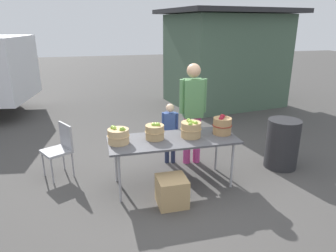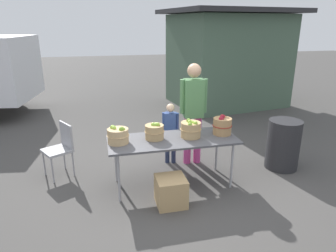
% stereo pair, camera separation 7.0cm
% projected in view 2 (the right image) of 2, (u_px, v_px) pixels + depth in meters
% --- Properties ---
extents(ground_plane, '(40.00, 40.00, 0.00)m').
position_uv_depth(ground_plane, '(172.00, 184.00, 4.74)').
color(ground_plane, '#474442').
extents(market_table, '(1.90, 0.76, 0.75)m').
position_uv_depth(market_table, '(173.00, 142.00, 4.52)').
color(market_table, '#4C4C51').
rests_on(market_table, ground).
extents(apple_basket_green_0, '(0.32, 0.32, 0.26)m').
position_uv_depth(apple_basket_green_0, '(118.00, 135.00, 4.31)').
color(apple_basket_green_0, tan).
rests_on(apple_basket_green_0, market_table).
extents(apple_basket_green_1, '(0.29, 0.29, 0.26)m').
position_uv_depth(apple_basket_green_1, '(155.00, 131.00, 4.46)').
color(apple_basket_green_1, tan).
rests_on(apple_basket_green_1, market_table).
extents(apple_basket_green_2, '(0.32, 0.32, 0.27)m').
position_uv_depth(apple_basket_green_2, '(191.00, 129.00, 4.53)').
color(apple_basket_green_2, tan).
rests_on(apple_basket_green_2, market_table).
extents(apple_basket_red_0, '(0.30, 0.30, 0.30)m').
position_uv_depth(apple_basket_red_0, '(222.00, 125.00, 4.65)').
color(apple_basket_red_0, '#A87F51').
rests_on(apple_basket_red_0, market_table).
extents(vendor_adult, '(0.46, 0.26, 1.75)m').
position_uv_depth(vendor_adult, '(193.00, 107.00, 5.15)').
color(vendor_adult, '#CC3F8C').
rests_on(vendor_adult, ground).
extents(child_customer, '(0.27, 0.20, 1.08)m').
position_uv_depth(child_customer, '(170.00, 129.00, 5.27)').
color(child_customer, '#262D4C').
rests_on(child_customer, ground).
extents(food_kiosk, '(3.91, 3.41, 2.74)m').
position_uv_depth(food_kiosk, '(227.00, 58.00, 9.11)').
color(food_kiosk, '#47604C').
rests_on(food_kiosk, ground).
extents(folding_chair, '(0.54, 0.54, 0.86)m').
position_uv_depth(folding_chair, '(61.00, 146.00, 4.89)').
color(folding_chair, '#99999E').
rests_on(folding_chair, ground).
extents(trash_barrel, '(0.54, 0.54, 0.84)m').
position_uv_depth(trash_barrel, '(283.00, 144.00, 5.16)').
color(trash_barrel, '#262628').
rests_on(trash_barrel, ground).
extents(produce_crate, '(0.40, 0.40, 0.40)m').
position_uv_depth(produce_crate, '(171.00, 191.00, 4.16)').
color(produce_crate, tan).
rests_on(produce_crate, ground).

